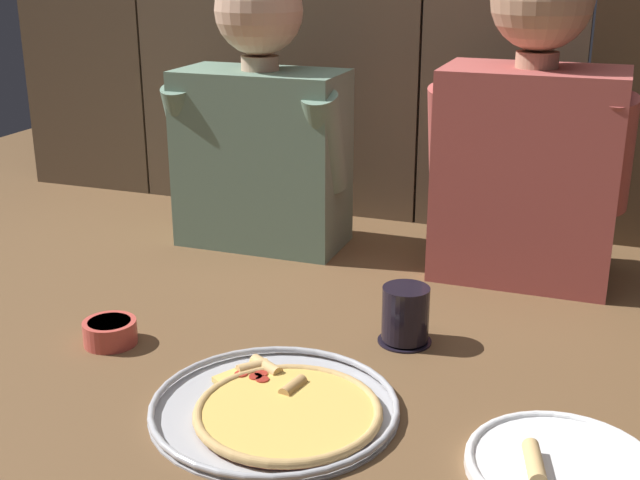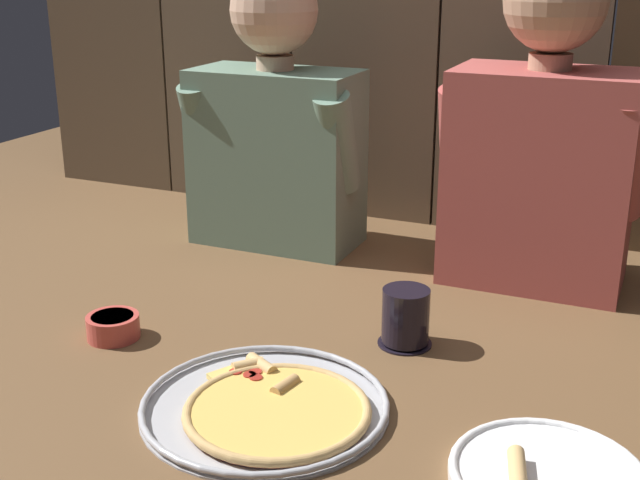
{
  "view_description": "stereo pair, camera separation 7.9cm",
  "coord_description": "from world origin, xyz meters",
  "px_view_note": "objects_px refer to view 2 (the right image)",
  "views": [
    {
      "loc": [
        0.45,
        -1.1,
        0.63
      ],
      "look_at": [
        0.01,
        0.1,
        0.18
      ],
      "focal_mm": 46.84,
      "sensor_mm": 36.0,
      "label": 1
    },
    {
      "loc": [
        0.52,
        -1.07,
        0.63
      ],
      "look_at": [
        0.01,
        0.1,
        0.18
      ],
      "focal_mm": 46.84,
      "sensor_mm": 36.0,
      "label": 2
    }
  ],
  "objects_px": {
    "drinking_glass": "(406,318)",
    "pizza_tray": "(270,406)",
    "dinner_plate": "(547,474)",
    "dipping_bowl": "(113,325)",
    "diner_left": "(276,115)",
    "diner_right": "(544,131)"
  },
  "relations": [
    {
      "from": "dinner_plate",
      "to": "diner_right",
      "type": "xyz_separation_m",
      "value": [
        -0.14,
        0.68,
        0.29
      ]
    },
    {
      "from": "dinner_plate",
      "to": "drinking_glass",
      "type": "bearing_deg",
      "value": 133.89
    },
    {
      "from": "dipping_bowl",
      "to": "diner_left",
      "type": "bearing_deg",
      "value": 86.42
    },
    {
      "from": "diner_left",
      "to": "diner_right",
      "type": "xyz_separation_m",
      "value": [
        0.57,
        0.0,
        0.01
      ]
    },
    {
      "from": "drinking_glass",
      "to": "pizza_tray",
      "type": "bearing_deg",
      "value": -110.91
    },
    {
      "from": "dinner_plate",
      "to": "diner_left",
      "type": "height_order",
      "value": "diner_left"
    },
    {
      "from": "dipping_bowl",
      "to": "drinking_glass",
      "type": "bearing_deg",
      "value": 20.78
    },
    {
      "from": "drinking_glass",
      "to": "diner_right",
      "type": "bearing_deg",
      "value": 69.88
    },
    {
      "from": "dipping_bowl",
      "to": "diner_left",
      "type": "relative_size",
      "value": 0.15
    },
    {
      "from": "dinner_plate",
      "to": "diner_left",
      "type": "xyz_separation_m",
      "value": [
        -0.71,
        0.68,
        0.28
      ]
    },
    {
      "from": "dinner_plate",
      "to": "drinking_glass",
      "type": "relative_size",
      "value": 2.5
    },
    {
      "from": "pizza_tray",
      "to": "diner_right",
      "type": "height_order",
      "value": "diner_right"
    },
    {
      "from": "pizza_tray",
      "to": "dipping_bowl",
      "type": "relative_size",
      "value": 4.01
    },
    {
      "from": "dinner_plate",
      "to": "dipping_bowl",
      "type": "bearing_deg",
      "value": 171.06
    },
    {
      "from": "pizza_tray",
      "to": "drinking_glass",
      "type": "distance_m",
      "value": 0.31
    },
    {
      "from": "pizza_tray",
      "to": "drinking_glass",
      "type": "height_order",
      "value": "drinking_glass"
    },
    {
      "from": "dinner_plate",
      "to": "dipping_bowl",
      "type": "relative_size",
      "value": 2.76
    },
    {
      "from": "dipping_bowl",
      "to": "diner_left",
      "type": "height_order",
      "value": "diner_left"
    },
    {
      "from": "pizza_tray",
      "to": "dinner_plate",
      "type": "distance_m",
      "value": 0.39
    },
    {
      "from": "diner_left",
      "to": "diner_right",
      "type": "relative_size",
      "value": 0.94
    },
    {
      "from": "diner_right",
      "to": "dipping_bowl",
      "type": "bearing_deg",
      "value": -137.16
    },
    {
      "from": "pizza_tray",
      "to": "diner_left",
      "type": "distance_m",
      "value": 0.79
    }
  ]
}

